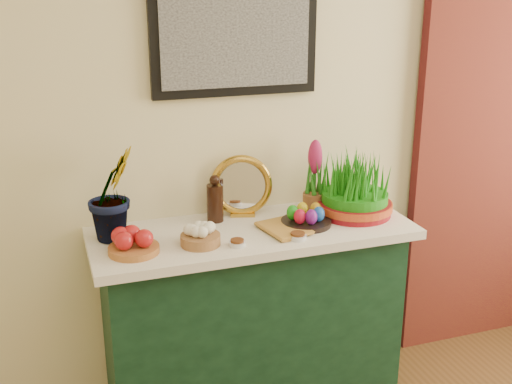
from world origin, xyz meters
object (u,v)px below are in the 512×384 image
at_px(hyacinth_green, 112,179).
at_px(wheatgrass_sabzeh, 355,188).
at_px(sideboard, 252,322).
at_px(mirror, 241,186).
at_px(book, 267,232).

xyz_separation_m(hyacinth_green, wheatgrass_sabzeh, (1.07, -0.07, -0.13)).
relative_size(hyacinth_green, wheatgrass_sabzeh, 1.50).
distance_m(sideboard, wheatgrass_sabzeh, 0.77).
relative_size(hyacinth_green, mirror, 1.81).
bearing_deg(sideboard, book, -71.21).
relative_size(sideboard, wheatgrass_sabzeh, 3.76).
bearing_deg(mirror, hyacinth_green, -170.77).
distance_m(book, wheatgrass_sabzeh, 0.49).
bearing_deg(book, sideboard, 97.20).
xyz_separation_m(sideboard, book, (0.03, -0.10, 0.48)).
relative_size(mirror, wheatgrass_sabzeh, 0.83).
height_order(mirror, book, mirror).
xyz_separation_m(mirror, wheatgrass_sabzeh, (0.49, -0.16, -0.01)).
bearing_deg(hyacinth_green, mirror, -25.04).
xyz_separation_m(sideboard, mirror, (0.01, 0.17, 0.60)).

